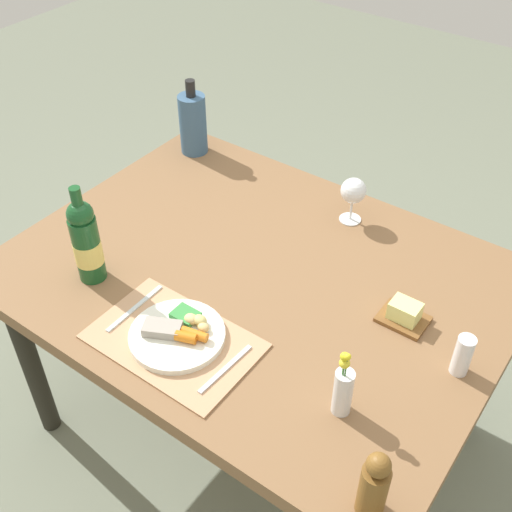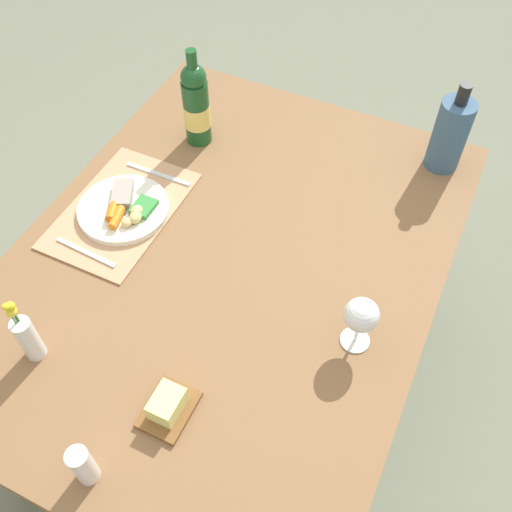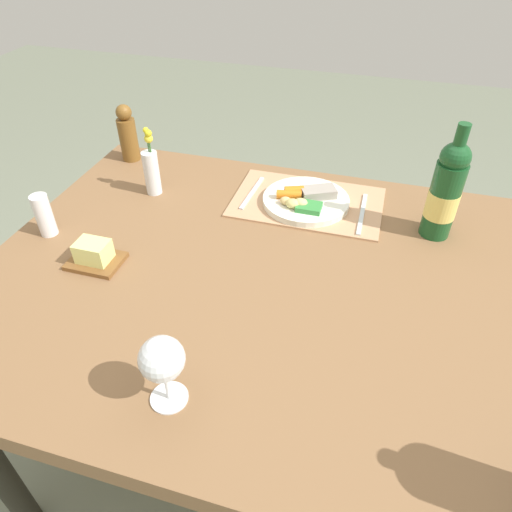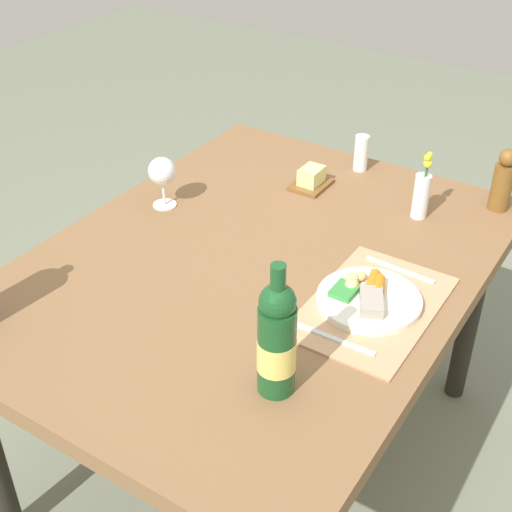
# 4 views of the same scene
# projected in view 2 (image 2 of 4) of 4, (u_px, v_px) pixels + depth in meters

# --- Properties ---
(ground_plane) EXTENTS (8.00, 8.00, 0.00)m
(ground_plane) POSITION_uv_depth(u_px,v_px,m) (236.00, 383.00, 2.15)
(ground_plane) COLOR slate
(dining_table) EXTENTS (1.44, 1.08, 0.76)m
(dining_table) POSITION_uv_depth(u_px,v_px,m) (229.00, 274.00, 1.60)
(dining_table) COLOR brown
(dining_table) RESTS_ON ground_plane
(placemat) EXTENTS (0.44, 0.28, 0.01)m
(placemat) POSITION_uv_depth(u_px,v_px,m) (121.00, 210.00, 1.64)
(placemat) COLOR tan
(placemat) RESTS_ON dining_table
(dinner_plate) EXTENTS (0.25, 0.25, 0.05)m
(dinner_plate) POSITION_uv_depth(u_px,v_px,m) (124.00, 208.00, 1.62)
(dinner_plate) COLOR white
(dinner_plate) RESTS_ON placemat
(fork) EXTENTS (0.01, 0.21, 0.00)m
(fork) POSITION_uv_depth(u_px,v_px,m) (159.00, 174.00, 1.72)
(fork) COLOR silver
(fork) RESTS_ON placemat
(knife) EXTENTS (0.02, 0.19, 0.00)m
(knife) POSITION_uv_depth(u_px,v_px,m) (86.00, 252.00, 1.54)
(knife) COLOR silver
(knife) RESTS_ON placemat
(cooler_bottle) EXTENTS (0.10, 0.10, 0.28)m
(cooler_bottle) POSITION_uv_depth(u_px,v_px,m) (450.00, 134.00, 1.67)
(cooler_bottle) COLOR #395A7B
(cooler_bottle) RESTS_ON dining_table
(wine_bottle) EXTENTS (0.08, 0.08, 0.31)m
(wine_bottle) POSITION_uv_depth(u_px,v_px,m) (196.00, 105.00, 1.72)
(wine_bottle) COLOR #184C23
(wine_bottle) RESTS_ON dining_table
(wine_glass) EXTENTS (0.08, 0.08, 0.16)m
(wine_glass) POSITION_uv_depth(u_px,v_px,m) (361.00, 316.00, 1.30)
(wine_glass) COLOR white
(wine_glass) RESTS_ON dining_table
(flower_vase) EXTENTS (0.05, 0.05, 0.21)m
(flower_vase) POSITION_uv_depth(u_px,v_px,m) (27.00, 336.00, 1.31)
(flower_vase) COLOR silver
(flower_vase) RESTS_ON dining_table
(salt_shaker) EXTENTS (0.05, 0.05, 0.12)m
(salt_shaker) POSITION_uv_depth(u_px,v_px,m) (85.00, 466.00, 1.15)
(salt_shaker) COLOR white
(salt_shaker) RESTS_ON dining_table
(butter_dish) EXTENTS (0.13, 0.10, 0.06)m
(butter_dish) POSITION_uv_depth(u_px,v_px,m) (168.00, 406.00, 1.26)
(butter_dish) COLOR brown
(butter_dish) RESTS_ON dining_table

